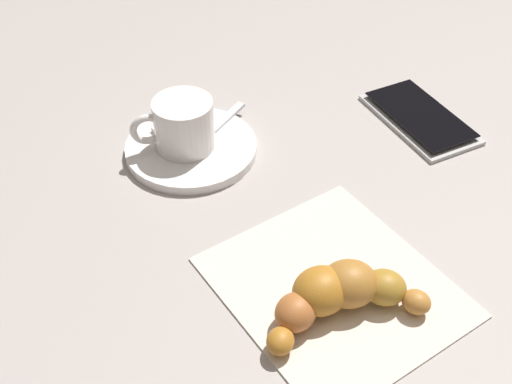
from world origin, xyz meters
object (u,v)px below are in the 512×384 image
object	(u,v)px
espresso_cup	(182,124)
napkin	(336,285)
saucer	(191,148)
croissant	(339,293)
cell_phone	(420,117)
teaspoon	(202,140)
sugar_packet	(178,124)

from	to	relation	value
espresso_cup	napkin	size ratio (longest dim) A/B	0.44
saucer	napkin	distance (m)	0.23
croissant	cell_phone	size ratio (longest dim) A/B	1.03
croissant	teaspoon	bearing A→B (deg)	-0.61
napkin	croissant	xyz separation A→B (m)	(-0.02, 0.01, 0.02)
saucer	croissant	world-z (taller)	croissant
cell_phone	napkin	bearing A→B (deg)	123.34
croissant	saucer	bearing A→B (deg)	2.09
croissant	espresso_cup	bearing A→B (deg)	3.62
saucer	sugar_packet	xyz separation A→B (m)	(0.03, -0.00, 0.01)
croissant	cell_phone	distance (m)	0.29
espresso_cup	sugar_packet	distance (m)	0.04
napkin	teaspoon	bearing A→B (deg)	2.89
teaspoon	saucer	bearing A→B (deg)	77.95
napkin	cell_phone	distance (m)	0.26
espresso_cup	saucer	bearing A→B (deg)	-105.26
espresso_cup	cell_phone	xyz separation A→B (m)	(-0.08, -0.25, -0.03)
sugar_packet	napkin	distance (m)	0.26
teaspoon	cell_phone	distance (m)	0.24
saucer	cell_phone	xyz separation A→B (m)	(-0.08, -0.24, -0.00)
espresso_cup	croissant	distance (m)	0.25
saucer	napkin	xyz separation A→B (m)	(-0.23, -0.02, -0.00)
saucer	cell_phone	bearing A→B (deg)	-108.50
sugar_packet	teaspoon	bearing A→B (deg)	100.78
saucer	teaspoon	world-z (taller)	teaspoon
espresso_cup	sugar_packet	bearing A→B (deg)	-15.54
sugar_packet	espresso_cup	bearing A→B (deg)	71.30
teaspoon	cell_phone	world-z (taller)	teaspoon
saucer	teaspoon	xyz separation A→B (m)	(-0.00, -0.01, 0.01)
teaspoon	croissant	size ratio (longest dim) A/B	0.77
espresso_cup	napkin	bearing A→B (deg)	-172.62
sugar_packet	croissant	world-z (taller)	croissant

